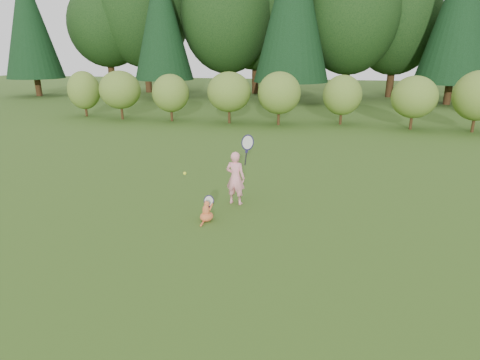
# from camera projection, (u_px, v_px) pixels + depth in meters

# --- Properties ---
(ground) EXTENTS (100.00, 100.00, 0.00)m
(ground) POSITION_uv_depth(u_px,v_px,m) (224.00, 219.00, 9.23)
(ground) COLOR #2C5116
(ground) RESTS_ON ground
(shrub_row) EXTENTS (28.00, 3.00, 2.80)m
(shrub_row) POSITION_uv_depth(u_px,v_px,m) (287.00, 97.00, 20.89)
(shrub_row) COLOR #567825
(shrub_row) RESTS_ON ground
(child) EXTENTS (0.79, 0.52, 2.02)m
(child) POSITION_uv_depth(u_px,v_px,m) (236.00, 177.00, 9.93)
(child) COLOR pink
(child) RESTS_ON ground
(cat) EXTENTS (0.46, 0.66, 0.66)m
(cat) POSITION_uv_depth(u_px,v_px,m) (207.00, 210.00, 9.07)
(cat) COLOR #CD5B27
(cat) RESTS_ON ground
(tennis_ball) EXTENTS (0.08, 0.08, 0.08)m
(tennis_ball) POSITION_uv_depth(u_px,v_px,m) (185.00, 173.00, 9.78)
(tennis_ball) COLOR yellow
(tennis_ball) RESTS_ON ground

